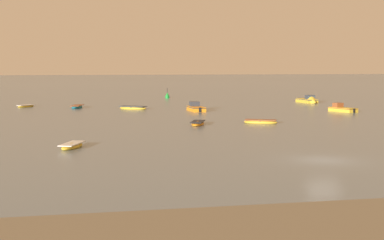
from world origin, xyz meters
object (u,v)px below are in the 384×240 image
rowboat_moored_0 (133,108)px  rowboat_moored_5 (26,106)px  motorboat_moored_0 (309,101)px  rowboat_moored_2 (198,124)px  motorboat_moored_1 (339,110)px  rowboat_moored_6 (261,122)px  channel_buoy (167,96)px  rowboat_moored_1 (77,107)px  rowboat_moored_3 (72,146)px  motorboat_moored_2 (195,109)px

rowboat_moored_0 → rowboat_moored_5: 19.29m
motorboat_moored_0 → rowboat_moored_2: motorboat_moored_0 is taller
motorboat_moored_1 → rowboat_moored_2: motorboat_moored_1 is taller
rowboat_moored_2 → rowboat_moored_6: size_ratio=0.99×
rowboat_moored_2 → rowboat_moored_6: (7.91, 0.27, 0.00)m
motorboat_moored_0 → motorboat_moored_1: bearing=-16.0°
rowboat_moored_2 → channel_buoy: size_ratio=1.83×
rowboat_moored_1 → rowboat_moored_6: bearing=49.9°
motorboat_moored_1 → rowboat_moored_5: motorboat_moored_1 is taller
rowboat_moored_3 → rowboat_moored_6: (22.41, 16.40, 0.02)m
rowboat_moored_1 → channel_buoy: bearing=156.7°
channel_buoy → motorboat_moored_1: bearing=-63.7°
rowboat_moored_5 → rowboat_moored_6: 45.49m
rowboat_moored_2 → rowboat_moored_5: 40.84m
rowboat_moored_3 → channel_buoy: bearing=-174.2°
rowboat_moored_6 → rowboat_moored_0: bearing=143.3°
rowboat_moored_1 → motorboat_moored_0: size_ratio=0.73×
motorboat_moored_0 → motorboat_moored_2: motorboat_moored_0 is taller
rowboat_moored_1 → motorboat_moored_1: motorboat_moored_1 is taller
rowboat_moored_0 → rowboat_moored_2: bearing=135.9°
rowboat_moored_0 → rowboat_moored_2: rowboat_moored_0 is taller
rowboat_moored_5 → motorboat_moored_0: bearing=-48.0°
rowboat_moored_1 → rowboat_moored_2: (14.05, -30.39, -0.01)m
motorboat_moored_0 → channel_buoy: 31.87m
channel_buoy → motorboat_moored_2: bearing=-91.9°
rowboat_moored_5 → motorboat_moored_2: (26.63, -13.05, 0.17)m
rowboat_moored_2 → rowboat_moored_3: (-14.50, -16.13, -0.01)m
rowboat_moored_2 → motorboat_moored_0: bearing=161.0°
rowboat_moored_1 → motorboat_moored_1: (39.49, -15.45, 0.12)m
rowboat_moored_1 → rowboat_moored_2: bearing=38.6°
rowboat_moored_1 → rowboat_moored_5: 9.28m
motorboat_moored_0 → rowboat_moored_3: (-43.52, -50.80, -0.19)m
motorboat_moored_2 → rowboat_moored_1: bearing=60.3°
motorboat_moored_1 → motorboat_moored_2: size_ratio=0.97×
rowboat_moored_0 → motorboat_moored_0: bearing=-130.8°
rowboat_moored_5 → channel_buoy: 35.36m
motorboat_moored_2 → channel_buoy: 34.91m
motorboat_moored_1 → motorboat_moored_0: bearing=-30.2°
rowboat_moored_1 → rowboat_moored_5: size_ratio=1.33×
rowboat_moored_3 → motorboat_moored_2: (18.54, 37.10, 0.16)m
motorboat_moored_0 → motorboat_moored_2: size_ratio=1.08×
motorboat_moored_2 → rowboat_moored_6: bearing=-171.6°
rowboat_moored_2 → channel_buoy: bearing=-164.4°
motorboat_moored_2 → channel_buoy: (1.18, 34.89, 0.14)m
motorboat_moored_0 → rowboat_moored_3: 66.89m
motorboat_moored_1 → rowboat_moored_3: motorboat_moored_1 is taller
rowboat_moored_3 → rowboat_moored_2: bearing=159.1°
rowboat_moored_0 → rowboat_moored_3: (-9.30, -41.81, -0.05)m
rowboat_moored_2 → rowboat_moored_3: rowboat_moored_2 is taller
motorboat_moored_1 → motorboat_moored_2: (-21.40, 6.03, 0.02)m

